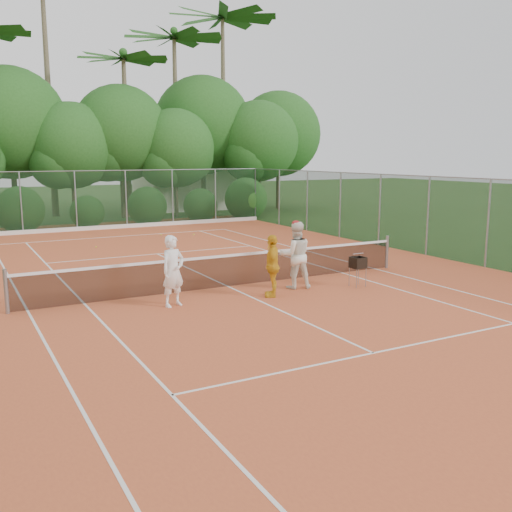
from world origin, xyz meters
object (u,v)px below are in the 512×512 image
Objects in this scene: player_center_grp at (295,255)px; ball_hopper at (358,263)px; player_yellow at (272,266)px; player_white at (173,271)px.

player_center_grp is 1.86m from ball_hopper.
player_center_grp is 2.24× the size of ball_hopper.
player_center_grp is 1.21m from player_yellow.
player_white is 5.50m from ball_hopper.
player_yellow is 2.79m from ball_hopper.
player_yellow is at bearing -24.53° from player_white.
player_center_grp is 1.16× the size of player_yellow.
ball_hopper is (5.48, -0.47, -0.21)m from player_white.
player_center_grp reaches higher than player_white.
player_white is at bearing 152.84° from ball_hopper.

